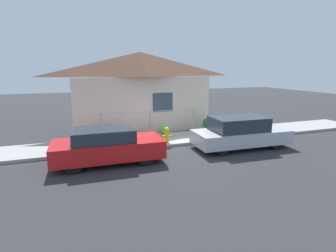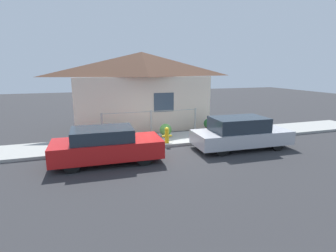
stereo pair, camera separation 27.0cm
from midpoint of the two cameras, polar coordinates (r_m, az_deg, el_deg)
name	(u,v)px [view 1 (the left image)]	position (r m, az deg, el deg)	size (l,w,h in m)	color
ground_plane	(163,148)	(11.52, -1.83, -4.81)	(60.00, 60.00, 0.00)	#2D2D30
sidewalk	(156,140)	(12.46, -3.29, -3.17)	(24.00, 2.10, 0.13)	#9E9E99
house	(141,68)	(14.61, -6.45, 12.34)	(7.71, 2.23, 4.28)	beige
fence	(151,122)	(13.13, -4.42, 0.96)	(4.90, 0.10, 1.24)	#999993
car_left	(107,146)	(9.86, -13.84, -4.17)	(3.99, 1.74, 1.31)	red
car_right	(240,133)	(11.78, 14.83, -1.43)	(4.24, 1.78, 1.37)	#B7B7BC
fire_hydrant	(167,135)	(11.75, -0.91, -1.90)	(0.44, 0.20, 0.72)	yellow
potted_plant_near_hydrant	(165,130)	(12.73, -1.23, -0.91)	(0.58, 0.58, 0.66)	#9E5638
potted_plant_by_fence	(112,132)	(12.74, -12.74, -1.39)	(0.47, 0.47, 0.57)	#9E5638
potted_plant_corner	(207,124)	(14.20, 8.01, 0.47)	(0.51, 0.51, 0.66)	brown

